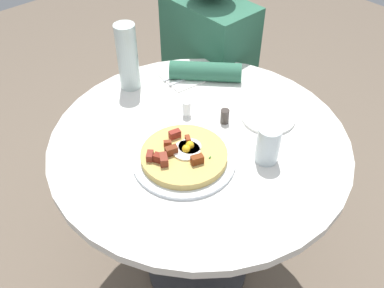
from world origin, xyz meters
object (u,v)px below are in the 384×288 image
at_px(pizza_plate, 184,160).
at_px(knife, 184,73).
at_px(bread_plate, 268,117).
at_px(fork, 190,77).
at_px(dining_table, 199,177).
at_px(salt_shaker, 187,109).
at_px(breakfast_pizza, 183,155).
at_px(water_bottle, 128,57).
at_px(pepper_shaker, 225,116).
at_px(person_seated, 207,90).
at_px(water_glass, 268,145).

xyz_separation_m(pizza_plate, knife, (-0.35, 0.30, 0.00)).
height_order(bread_plate, fork, bread_plate).
bearing_deg(dining_table, salt_shaker, 158.05).
xyz_separation_m(breakfast_pizza, fork, (-0.31, 0.30, -0.02)).
bearing_deg(water_bottle, pepper_shaker, 15.77).
bearing_deg(pepper_shaker, salt_shaker, -148.50).
bearing_deg(fork, person_seated, 38.77).
bearing_deg(pepper_shaker, person_seated, 141.48).
distance_m(pizza_plate, fork, 0.43).
bearing_deg(salt_shaker, dining_table, -21.95).
xyz_separation_m(fork, water_bottle, (-0.11, -0.19, 0.11)).
distance_m(breakfast_pizza, salt_shaker, 0.22).
bearing_deg(bread_plate, water_bottle, -153.66).
bearing_deg(salt_shaker, bread_plate, 44.11).
distance_m(dining_table, breakfast_pizza, 0.24).
relative_size(dining_table, person_seated, 0.82).
xyz_separation_m(person_seated, fork, (0.15, -0.24, 0.26)).
relative_size(dining_table, pizza_plate, 3.08).
bearing_deg(water_bottle, fork, 60.62).
height_order(bread_plate, pepper_shaker, pepper_shaker).
relative_size(person_seated, breakfast_pizza, 4.50).
xyz_separation_m(knife, water_bottle, (-0.07, -0.19, 0.11)).
bearing_deg(dining_table, fork, 143.40).
xyz_separation_m(dining_table, person_seated, (-0.41, 0.44, -0.07)).
distance_m(breakfast_pizza, water_glass, 0.24).
bearing_deg(pizza_plate, fork, 135.89).
distance_m(water_glass, pepper_shaker, 0.21).
relative_size(breakfast_pizza, pepper_shaker, 5.17).
bearing_deg(fork, knife, 90.00).
bearing_deg(water_glass, breakfast_pizza, -130.43).
bearing_deg(breakfast_pizza, pepper_shaker, 101.93).
bearing_deg(water_glass, pizza_plate, -130.38).
distance_m(dining_table, fork, 0.38).
height_order(pizza_plate, pepper_shaker, pepper_shaker).
relative_size(pizza_plate, water_bottle, 1.27).
bearing_deg(fork, bread_plate, -77.15).
bearing_deg(person_seated, water_bottle, -84.11).
height_order(water_glass, pepper_shaker, water_glass).
xyz_separation_m(person_seated, knife, (0.12, -0.24, 0.26)).
bearing_deg(pepper_shaker, breakfast_pizza, -78.07).
distance_m(dining_table, knife, 0.41).
height_order(knife, pepper_shaker, pepper_shaker).
bearing_deg(dining_table, breakfast_pizza, -67.07).
xyz_separation_m(water_bottle, pepper_shaker, (0.37, 0.10, -0.09)).
bearing_deg(dining_table, water_bottle, 178.93).
distance_m(knife, pepper_shaker, 0.31).
bearing_deg(salt_shaker, breakfast_pizza, -44.13).
xyz_separation_m(person_seated, pepper_shaker, (0.41, -0.33, 0.27)).
xyz_separation_m(person_seated, breakfast_pizza, (0.46, -0.55, 0.27)).
relative_size(fork, pepper_shaker, 3.69).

